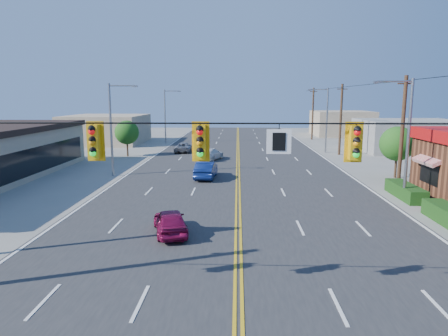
{
  "coord_description": "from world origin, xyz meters",
  "views": [
    {
      "loc": [
        -0.06,
        -12.14,
        6.76
      ],
      "look_at": [
        -0.94,
        13.79,
        2.2
      ],
      "focal_mm": 32.0,
      "sensor_mm": 36.0,
      "label": 1
    }
  ],
  "objects_px": {
    "car_white": "(210,155)",
    "car_silver": "(184,148)",
    "signal_span": "(235,160)",
    "car_magenta": "(170,223)",
    "car_blue": "(206,170)"
  },
  "relations": [
    {
      "from": "car_white",
      "to": "car_blue",
      "type": "bearing_deg",
      "value": 109.66
    },
    {
      "from": "car_magenta",
      "to": "signal_span",
      "type": "bearing_deg",
      "value": 99.74
    },
    {
      "from": "car_blue",
      "to": "car_silver",
      "type": "distance_m",
      "value": 17.02
    },
    {
      "from": "car_blue",
      "to": "car_white",
      "type": "distance_m",
      "value": 10.23
    },
    {
      "from": "signal_span",
      "to": "car_white",
      "type": "distance_m",
      "value": 31.68
    },
    {
      "from": "signal_span",
      "to": "car_silver",
      "type": "height_order",
      "value": "signal_span"
    },
    {
      "from": "signal_span",
      "to": "car_blue",
      "type": "distance_m",
      "value": 21.6
    },
    {
      "from": "car_magenta",
      "to": "car_silver",
      "type": "height_order",
      "value": "car_magenta"
    },
    {
      "from": "signal_span",
      "to": "car_blue",
      "type": "relative_size",
      "value": 5.63
    },
    {
      "from": "car_silver",
      "to": "car_magenta",
      "type": "bearing_deg",
      "value": 96.8
    },
    {
      "from": "signal_span",
      "to": "car_white",
      "type": "height_order",
      "value": "signal_span"
    },
    {
      "from": "signal_span",
      "to": "car_silver",
      "type": "distance_m",
      "value": 38.38
    },
    {
      "from": "car_magenta",
      "to": "car_silver",
      "type": "bearing_deg",
      "value": -99.31
    },
    {
      "from": "car_blue",
      "to": "car_silver",
      "type": "relative_size",
      "value": 1.0
    },
    {
      "from": "car_white",
      "to": "car_silver",
      "type": "bearing_deg",
      "value": -41.18
    }
  ]
}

